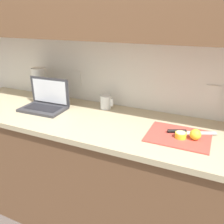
{
  "coord_description": "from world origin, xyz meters",
  "views": [
    {
      "loc": [
        0.72,
        -1.3,
        1.56
      ],
      "look_at": [
        0.13,
        -0.01,
        0.99
      ],
      "focal_mm": 38.0,
      "sensor_mm": 36.0,
      "label": 1
    }
  ],
  "objects_px": {
    "laptop": "(46,102)",
    "knife": "(183,132)",
    "cutting_board": "(178,136)",
    "lemon_half_cut": "(181,135)",
    "measuring_cup": "(106,102)",
    "paper_towel_roll": "(40,83)",
    "lemon_whole_beside": "(195,134)"
  },
  "relations": [
    {
      "from": "laptop",
      "to": "paper_towel_roll",
      "type": "distance_m",
      "value": 0.3
    },
    {
      "from": "lemon_whole_beside",
      "to": "measuring_cup",
      "type": "distance_m",
      "value": 0.73
    },
    {
      "from": "laptop",
      "to": "paper_towel_roll",
      "type": "xyz_separation_m",
      "value": [
        -0.21,
        0.19,
        0.07
      ]
    },
    {
      "from": "laptop",
      "to": "knife",
      "type": "height_order",
      "value": "laptop"
    },
    {
      "from": "cutting_board",
      "to": "knife",
      "type": "distance_m",
      "value": 0.05
    },
    {
      "from": "knife",
      "to": "paper_towel_roll",
      "type": "height_order",
      "value": "paper_towel_roll"
    },
    {
      "from": "laptop",
      "to": "paper_towel_roll",
      "type": "relative_size",
      "value": 1.32
    },
    {
      "from": "knife",
      "to": "measuring_cup",
      "type": "height_order",
      "value": "measuring_cup"
    },
    {
      "from": "measuring_cup",
      "to": "cutting_board",
      "type": "bearing_deg",
      "value": -22.16
    },
    {
      "from": "paper_towel_roll",
      "to": "knife",
      "type": "bearing_deg",
      "value": -8.89
    },
    {
      "from": "cutting_board",
      "to": "measuring_cup",
      "type": "relative_size",
      "value": 3.48
    },
    {
      "from": "lemon_whole_beside",
      "to": "laptop",
      "type": "bearing_deg",
      "value": 177.04
    },
    {
      "from": "measuring_cup",
      "to": "paper_towel_roll",
      "type": "bearing_deg",
      "value": 179.94
    },
    {
      "from": "laptop",
      "to": "knife",
      "type": "bearing_deg",
      "value": -2.12
    },
    {
      "from": "cutting_board",
      "to": "laptop",
      "type": "bearing_deg",
      "value": 177.26
    },
    {
      "from": "knife",
      "to": "lemon_whole_beside",
      "type": "distance_m",
      "value": 0.09
    },
    {
      "from": "knife",
      "to": "measuring_cup",
      "type": "bearing_deg",
      "value": 139.78
    },
    {
      "from": "measuring_cup",
      "to": "paper_towel_roll",
      "type": "relative_size",
      "value": 0.4
    },
    {
      "from": "cutting_board",
      "to": "lemon_half_cut",
      "type": "height_order",
      "value": "lemon_half_cut"
    },
    {
      "from": "lemon_half_cut",
      "to": "lemon_whole_beside",
      "type": "bearing_deg",
      "value": 9.54
    },
    {
      "from": "paper_towel_roll",
      "to": "lemon_half_cut",
      "type": "bearing_deg",
      "value": -12.06
    },
    {
      "from": "cutting_board",
      "to": "measuring_cup",
      "type": "xyz_separation_m",
      "value": [
        -0.59,
        0.24,
        0.05
      ]
    },
    {
      "from": "lemon_half_cut",
      "to": "lemon_whole_beside",
      "type": "height_order",
      "value": "lemon_whole_beside"
    },
    {
      "from": "lemon_half_cut",
      "to": "lemon_whole_beside",
      "type": "relative_size",
      "value": 1.03
    },
    {
      "from": "laptop",
      "to": "lemon_whole_beside",
      "type": "xyz_separation_m",
      "value": [
        1.09,
        -0.06,
        -0.02
      ]
    },
    {
      "from": "lemon_half_cut",
      "to": "measuring_cup",
      "type": "distance_m",
      "value": 0.66
    },
    {
      "from": "cutting_board",
      "to": "paper_towel_roll",
      "type": "relative_size",
      "value": 1.4
    },
    {
      "from": "knife",
      "to": "lemon_whole_beside",
      "type": "relative_size",
      "value": 4.47
    },
    {
      "from": "laptop",
      "to": "knife",
      "type": "xyz_separation_m",
      "value": [
        1.02,
        0.0,
        -0.04
      ]
    },
    {
      "from": "cutting_board",
      "to": "measuring_cup",
      "type": "distance_m",
      "value": 0.64
    },
    {
      "from": "knife",
      "to": "lemon_half_cut",
      "type": "bearing_deg",
      "value": -116.85
    },
    {
      "from": "knife",
      "to": "lemon_half_cut",
      "type": "relative_size",
      "value": 4.35
    }
  ]
}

